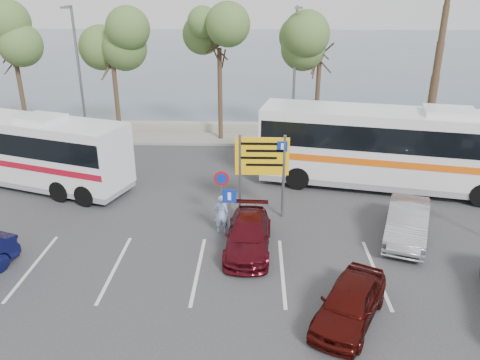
{
  "coord_description": "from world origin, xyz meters",
  "views": [
    {
      "loc": [
        0.72,
        -14.72,
        8.96
      ],
      "look_at": [
        0.11,
        3.0,
        1.73
      ],
      "focal_mm": 35.0,
      "sensor_mm": 36.0,
      "label": 1
    }
  ],
  "objects_px": {
    "coach_bus_right": "(398,151)",
    "pedestrian_far": "(372,169)",
    "pedestrian_near": "(221,214)",
    "car_red": "(350,302)",
    "car_maroon": "(248,235)",
    "street_lamp_left": "(78,68)",
    "coach_bus_left": "(19,151)",
    "car_silver_b": "(407,222)",
    "direction_sign": "(262,163)",
    "street_lamp_right": "(295,69)"
  },
  "relations": [
    {
      "from": "street_lamp_right",
      "to": "direction_sign",
      "type": "bearing_deg",
      "value": -100.94
    },
    {
      "from": "street_lamp_right",
      "to": "pedestrian_near",
      "type": "distance_m",
      "value": 12.89
    },
    {
      "from": "coach_bus_left",
      "to": "car_silver_b",
      "type": "relative_size",
      "value": 2.79
    },
    {
      "from": "coach_bus_right",
      "to": "car_silver_b",
      "type": "relative_size",
      "value": 3.16
    },
    {
      "from": "street_lamp_left",
      "to": "coach_bus_right",
      "type": "xyz_separation_m",
      "value": [
        17.5,
        -7.02,
        -2.72
      ]
    },
    {
      "from": "street_lamp_left",
      "to": "car_maroon",
      "type": "distance_m",
      "value": 17.25
    },
    {
      "from": "street_lamp_right",
      "to": "pedestrian_near",
      "type": "bearing_deg",
      "value": -106.92
    },
    {
      "from": "coach_bus_right",
      "to": "direction_sign",
      "type": "bearing_deg",
      "value": -153.05
    },
    {
      "from": "coach_bus_right",
      "to": "pedestrian_far",
      "type": "relative_size",
      "value": 7.01
    },
    {
      "from": "direction_sign",
      "to": "car_maroon",
      "type": "height_order",
      "value": "direction_sign"
    },
    {
      "from": "coach_bus_left",
      "to": "pedestrian_near",
      "type": "xyz_separation_m",
      "value": [
        10.22,
        -4.76,
        -0.88
      ]
    },
    {
      "from": "pedestrian_far",
      "to": "coach_bus_left",
      "type": "bearing_deg",
      "value": 63.36
    },
    {
      "from": "car_maroon",
      "to": "car_red",
      "type": "height_order",
      "value": "car_red"
    },
    {
      "from": "coach_bus_right",
      "to": "pedestrian_far",
      "type": "bearing_deg",
      "value": 180.0
    },
    {
      "from": "coach_bus_right",
      "to": "street_lamp_left",
      "type": "bearing_deg",
      "value": 158.14
    },
    {
      "from": "street_lamp_left",
      "to": "coach_bus_left",
      "type": "height_order",
      "value": "street_lamp_left"
    },
    {
      "from": "pedestrian_far",
      "to": "street_lamp_left",
      "type": "bearing_deg",
      "value": 40.11
    },
    {
      "from": "street_lamp_left",
      "to": "pedestrian_near",
      "type": "distance_m",
      "value": 15.56
    },
    {
      "from": "car_maroon",
      "to": "pedestrian_near",
      "type": "relative_size",
      "value": 2.54
    },
    {
      "from": "coach_bus_left",
      "to": "pedestrian_far",
      "type": "xyz_separation_m",
      "value": [
        17.14,
        -0.0,
        -0.72
      ]
    },
    {
      "from": "pedestrian_near",
      "to": "pedestrian_far",
      "type": "xyz_separation_m",
      "value": [
        6.92,
        4.76,
        0.16
      ]
    },
    {
      "from": "direction_sign",
      "to": "car_maroon",
      "type": "bearing_deg",
      "value": -100.25
    },
    {
      "from": "coach_bus_right",
      "to": "pedestrian_near",
      "type": "relative_size",
      "value": 8.4
    },
    {
      "from": "car_silver_b",
      "to": "pedestrian_far",
      "type": "distance_m",
      "value": 5.01
    },
    {
      "from": "direction_sign",
      "to": "coach_bus_left",
      "type": "bearing_deg",
      "value": 164.38
    },
    {
      "from": "coach_bus_left",
      "to": "pedestrian_far",
      "type": "height_order",
      "value": "coach_bus_left"
    },
    {
      "from": "pedestrian_far",
      "to": "street_lamp_right",
      "type": "bearing_deg",
      "value": -1.22
    },
    {
      "from": "coach_bus_right",
      "to": "car_red",
      "type": "bearing_deg",
      "value": -111.8
    },
    {
      "from": "direction_sign",
      "to": "coach_bus_right",
      "type": "xyz_separation_m",
      "value": [
        6.5,
        3.3,
        -0.55
      ]
    },
    {
      "from": "street_lamp_right",
      "to": "direction_sign",
      "type": "distance_m",
      "value": 10.73
    },
    {
      "from": "car_silver_b",
      "to": "car_maroon",
      "type": "bearing_deg",
      "value": -150.66
    },
    {
      "from": "street_lamp_right",
      "to": "car_red",
      "type": "bearing_deg",
      "value": -88.32
    },
    {
      "from": "car_red",
      "to": "car_maroon",
      "type": "bearing_deg",
      "value": 154.78
    },
    {
      "from": "direction_sign",
      "to": "coach_bus_right",
      "type": "bearing_deg",
      "value": 26.95
    },
    {
      "from": "street_lamp_left",
      "to": "car_red",
      "type": "bearing_deg",
      "value": -51.58
    },
    {
      "from": "direction_sign",
      "to": "pedestrian_far",
      "type": "xyz_separation_m",
      "value": [
        5.33,
        3.3,
        -1.48
      ]
    },
    {
      "from": "coach_bus_right",
      "to": "car_red",
      "type": "height_order",
      "value": "coach_bus_right"
    },
    {
      "from": "pedestrian_near",
      "to": "car_maroon",
      "type": "bearing_deg",
      "value": 125.51
    },
    {
      "from": "car_maroon",
      "to": "car_red",
      "type": "distance_m",
      "value": 4.94
    },
    {
      "from": "coach_bus_left",
      "to": "car_maroon",
      "type": "height_order",
      "value": "coach_bus_left"
    },
    {
      "from": "direction_sign",
      "to": "car_silver_b",
      "type": "height_order",
      "value": "direction_sign"
    },
    {
      "from": "car_silver_b",
      "to": "pedestrian_far",
      "type": "xyz_separation_m",
      "value": [
        -0.26,
        5.0,
        0.26
      ]
    },
    {
      "from": "pedestrian_near",
      "to": "coach_bus_right",
      "type": "bearing_deg",
      "value": -153.86
    },
    {
      "from": "car_red",
      "to": "coach_bus_right",
      "type": "bearing_deg",
      "value": 95.69
    },
    {
      "from": "car_red",
      "to": "pedestrian_near",
      "type": "relative_size",
      "value": 2.3
    },
    {
      "from": "pedestrian_near",
      "to": "pedestrian_far",
      "type": "height_order",
      "value": "pedestrian_far"
    },
    {
      "from": "pedestrian_far",
      "to": "car_maroon",
      "type": "bearing_deg",
      "value": 109.48
    },
    {
      "from": "coach_bus_right",
      "to": "pedestrian_near",
      "type": "distance_m",
      "value": 9.45
    },
    {
      "from": "street_lamp_left",
      "to": "direction_sign",
      "type": "xyz_separation_m",
      "value": [
        11.0,
        -10.32,
        -2.17
      ]
    },
    {
      "from": "street_lamp_right",
      "to": "car_silver_b",
      "type": "xyz_separation_m",
      "value": [
        3.6,
        -12.02,
        -3.91
      ]
    }
  ]
}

